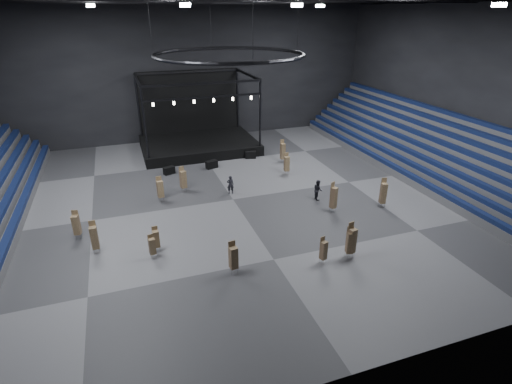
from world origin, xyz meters
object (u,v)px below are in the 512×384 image
object	(u,v)px
chair_stack_7	(334,197)
chair_stack_12	(160,188)
flight_case_mid	(212,164)
chair_stack_6	(183,179)
stage	(197,137)
chair_stack_10	(94,237)
chair_stack_3	(350,242)
chair_stack_11	(323,250)
chair_stack_2	(283,151)
chair_stack_9	(156,238)
chair_stack_4	(383,193)
flight_case_left	(169,170)
chair_stack_13	(152,246)
chair_stack_5	(287,163)
crew_member	(318,190)
chair_stack_0	(352,240)
flight_case_right	(251,155)
chair_stack_8	(76,224)
chair_stack_1	(233,257)
man_center	(230,185)

from	to	relation	value
chair_stack_7	chair_stack_12	size ratio (longest dim) A/B	1.15
flight_case_mid	chair_stack_6	bearing A→B (deg)	-127.44
stage	chair_stack_10	distance (m)	24.72
chair_stack_3	chair_stack_11	bearing A→B (deg)	-166.60
chair_stack_2	chair_stack_9	bearing A→B (deg)	-140.97
flight_case_mid	chair_stack_4	bearing A→B (deg)	-49.80
flight_case_left	chair_stack_13	size ratio (longest dim) A/B	0.64
chair_stack_5	chair_stack_6	xyz separation A→B (m)	(-11.27, -0.79, 0.07)
chair_stack_11	chair_stack_13	xyz separation A→B (m)	(-11.26, 4.58, -0.07)
crew_member	chair_stack_0	bearing A→B (deg)	174.41
flight_case_mid	flight_case_right	world-z (taller)	flight_case_mid
chair_stack_4	chair_stack_8	bearing A→B (deg)	-171.78
chair_stack_2	chair_stack_4	bearing A→B (deg)	-76.50
stage	chair_stack_8	distance (m)	23.22
flight_case_right	chair_stack_10	bearing A→B (deg)	-137.65
flight_case_mid	chair_stack_5	size ratio (longest dim) A/B	0.53
chair_stack_4	chair_stack_7	size ratio (longest dim) A/B	0.99
stage	chair_stack_11	size ratio (longest dim) A/B	6.77
chair_stack_6	chair_stack_10	size ratio (longest dim) A/B	1.00
chair_stack_6	chair_stack_4	bearing A→B (deg)	-46.63
flight_case_mid	chair_stack_8	size ratio (longest dim) A/B	0.54
chair_stack_10	crew_member	world-z (taller)	chair_stack_10
chair_stack_5	crew_member	distance (m)	6.61
chair_stack_8	chair_stack_9	xyz separation A→B (m)	(5.60, -3.82, -0.18)
chair_stack_5	chair_stack_10	distance (m)	21.42
stage	flight_case_right	size ratio (longest dim) A/B	10.89
stage	chair_stack_4	distance (m)	25.33
chair_stack_10	chair_stack_6	bearing A→B (deg)	49.61
chair_stack_6	chair_stack_1	bearing A→B (deg)	-103.67
man_center	crew_member	size ratio (longest dim) A/B	0.96
chair_stack_0	chair_stack_11	bearing A→B (deg)	169.33
chair_stack_12	chair_stack_2	bearing A→B (deg)	15.64
chair_stack_5	crew_member	xyz separation A→B (m)	(0.36, -6.60, -0.32)
chair_stack_5	chair_stack_9	distance (m)	18.39
chair_stack_10	chair_stack_12	world-z (taller)	chair_stack_10
chair_stack_1	chair_stack_7	xyz separation A→B (m)	(10.80, 5.79, 0.14)
flight_case_right	chair_stack_5	xyz separation A→B (m)	(2.02, -6.19, 0.85)
flight_case_right	chair_stack_13	xyz separation A→B (m)	(-13.33, -17.70, 0.58)
chair_stack_9	crew_member	bearing A→B (deg)	11.57
flight_case_right	crew_member	distance (m)	13.01
chair_stack_7	chair_stack_9	xyz separation A→B (m)	(-15.40, -1.31, -0.35)
chair_stack_7	chair_stack_8	world-z (taller)	chair_stack_7
chair_stack_12	crew_member	xyz separation A→B (m)	(14.00, -4.36, -0.34)
chair_stack_7	chair_stack_3	bearing A→B (deg)	-132.34
chair_stack_9	chair_stack_11	xyz separation A→B (m)	(10.88, -5.41, 0.01)
chair_stack_9	crew_member	xyz separation A→B (m)	(15.33, 4.08, -0.11)
chair_stack_4	chair_stack_10	world-z (taller)	chair_stack_4
stage	chair_stack_2	bearing A→B (deg)	-45.50
chair_stack_0	chair_stack_3	bearing A→B (deg)	178.52
flight_case_right	chair_stack_13	distance (m)	22.17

